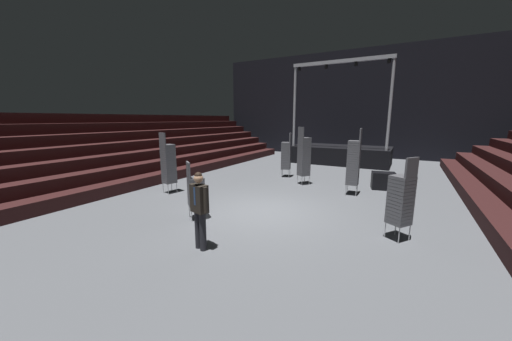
{
  "coord_description": "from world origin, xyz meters",
  "views": [
    {
      "loc": [
        3.81,
        -7.42,
        2.91
      ],
      "look_at": [
        -0.03,
        -0.5,
        1.4
      ],
      "focal_mm": 19.1,
      "sensor_mm": 36.0,
      "label": 1
    }
  ],
  "objects_px": {
    "chair_stack_mid_centre": "(286,155)",
    "chair_stack_front_left": "(401,199)",
    "man_with_tie": "(199,206)",
    "chair_stack_mid_left": "(168,163)",
    "chair_stack_mid_right": "(304,156)",
    "equipment_road_case": "(383,181)",
    "chair_stack_front_right": "(196,190)",
    "chair_stack_rear_left": "(354,162)",
    "stage_riser": "(340,153)"
  },
  "relations": [
    {
      "from": "stage_riser",
      "to": "chair_stack_mid_right",
      "type": "height_order",
      "value": "stage_riser"
    },
    {
      "from": "equipment_road_case",
      "to": "chair_stack_mid_right",
      "type": "bearing_deg",
      "value": -166.69
    },
    {
      "from": "stage_riser",
      "to": "chair_stack_front_right",
      "type": "bearing_deg",
      "value": -96.57
    },
    {
      "from": "stage_riser",
      "to": "chair_stack_mid_right",
      "type": "xyz_separation_m",
      "value": [
        -0.14,
        -6.87,
        0.62
      ]
    },
    {
      "from": "chair_stack_mid_right",
      "to": "equipment_road_case",
      "type": "bearing_deg",
      "value": 51.26
    },
    {
      "from": "chair_stack_rear_left",
      "to": "equipment_road_case",
      "type": "xyz_separation_m",
      "value": [
        0.99,
        1.49,
        -0.92
      ]
    },
    {
      "from": "chair_stack_rear_left",
      "to": "equipment_road_case",
      "type": "bearing_deg",
      "value": -36.06
    },
    {
      "from": "stage_riser",
      "to": "chair_stack_mid_left",
      "type": "xyz_separation_m",
      "value": [
        -4.31,
        -10.83,
        0.53
      ]
    },
    {
      "from": "stage_riser",
      "to": "chair_stack_front_left",
      "type": "relative_size",
      "value": 3.08
    },
    {
      "from": "man_with_tie",
      "to": "equipment_road_case",
      "type": "distance_m",
      "value": 8.48
    },
    {
      "from": "chair_stack_front_right",
      "to": "chair_stack_front_left",
      "type": "bearing_deg",
      "value": 51.89
    },
    {
      "from": "chair_stack_front_right",
      "to": "chair_stack_rear_left",
      "type": "relative_size",
      "value": 0.67
    },
    {
      "from": "chair_stack_mid_left",
      "to": "chair_stack_rear_left",
      "type": "distance_m",
      "value": 7.18
    },
    {
      "from": "chair_stack_front_left",
      "to": "stage_riser",
      "type": "bearing_deg",
      "value": 53.73
    },
    {
      "from": "man_with_tie",
      "to": "chair_stack_mid_left",
      "type": "bearing_deg",
      "value": -21.69
    },
    {
      "from": "stage_riser",
      "to": "chair_stack_rear_left",
      "type": "xyz_separation_m",
      "value": [
        2.1,
        -7.6,
        0.62
      ]
    },
    {
      "from": "chair_stack_mid_right",
      "to": "chair_stack_front_right",
      "type": "bearing_deg",
      "value": -65.06
    },
    {
      "from": "stage_riser",
      "to": "chair_stack_mid_centre",
      "type": "distance_m",
      "value": 5.97
    },
    {
      "from": "chair_stack_front_right",
      "to": "equipment_road_case",
      "type": "xyz_separation_m",
      "value": [
        4.53,
        6.42,
        -0.5
      ]
    },
    {
      "from": "chair_stack_front_right",
      "to": "chair_stack_rear_left",
      "type": "xyz_separation_m",
      "value": [
        3.54,
        4.92,
        0.42
      ]
    },
    {
      "from": "chair_stack_rear_left",
      "to": "man_with_tie",
      "type": "bearing_deg",
      "value": 158.67
    },
    {
      "from": "chair_stack_front_left",
      "to": "chair_stack_mid_centre",
      "type": "bearing_deg",
      "value": 78.91
    },
    {
      "from": "chair_stack_mid_left",
      "to": "chair_stack_front_right",
      "type": "bearing_deg",
      "value": -17.89
    },
    {
      "from": "man_with_tie",
      "to": "chair_stack_mid_centre",
      "type": "bearing_deg",
      "value": -65.8
    },
    {
      "from": "chair_stack_front_left",
      "to": "equipment_road_case",
      "type": "xyz_separation_m",
      "value": [
        -0.72,
        5.12,
        -0.67
      ]
    },
    {
      "from": "man_with_tie",
      "to": "chair_stack_mid_right",
      "type": "relative_size",
      "value": 0.7
    },
    {
      "from": "stage_riser",
      "to": "chair_stack_rear_left",
      "type": "distance_m",
      "value": 7.91
    },
    {
      "from": "chair_stack_mid_right",
      "to": "chair_stack_mid_centre",
      "type": "relative_size",
      "value": 1.15
    },
    {
      "from": "chair_stack_front_left",
      "to": "chair_stack_front_right",
      "type": "relative_size",
      "value": 1.2
    },
    {
      "from": "stage_riser",
      "to": "chair_stack_mid_left",
      "type": "bearing_deg",
      "value": -111.71
    },
    {
      "from": "chair_stack_mid_right",
      "to": "equipment_road_case",
      "type": "distance_m",
      "value": 3.44
    },
    {
      "from": "chair_stack_mid_centre",
      "to": "equipment_road_case",
      "type": "xyz_separation_m",
      "value": [
        4.53,
        -0.33,
        -0.75
      ]
    },
    {
      "from": "chair_stack_mid_right",
      "to": "chair_stack_front_left",
      "type": "bearing_deg",
      "value": -9.91
    },
    {
      "from": "chair_stack_mid_centre",
      "to": "chair_stack_front_left",
      "type": "bearing_deg",
      "value": -150.56
    },
    {
      "from": "chair_stack_front_left",
      "to": "chair_stack_mid_centre",
      "type": "height_order",
      "value": "chair_stack_mid_centre"
    },
    {
      "from": "man_with_tie",
      "to": "chair_stack_mid_right",
      "type": "xyz_separation_m",
      "value": [
        -0.07,
        7.09,
        0.27
      ]
    },
    {
      "from": "equipment_road_case",
      "to": "chair_stack_mid_left",
      "type": "bearing_deg",
      "value": -147.45
    },
    {
      "from": "chair_stack_front_left",
      "to": "chair_stack_mid_left",
      "type": "relative_size",
      "value": 0.86
    },
    {
      "from": "chair_stack_mid_right",
      "to": "equipment_road_case",
      "type": "height_order",
      "value": "chair_stack_mid_right"
    },
    {
      "from": "chair_stack_mid_left",
      "to": "chair_stack_mid_centre",
      "type": "xyz_separation_m",
      "value": [
        2.87,
        5.05,
        -0.08
      ]
    },
    {
      "from": "stage_riser",
      "to": "chair_stack_mid_right",
      "type": "relative_size",
      "value": 2.46
    },
    {
      "from": "chair_stack_mid_left",
      "to": "equipment_road_case",
      "type": "distance_m",
      "value": 8.82
    },
    {
      "from": "stage_riser",
      "to": "equipment_road_case",
      "type": "height_order",
      "value": "stage_riser"
    },
    {
      "from": "chair_stack_front_right",
      "to": "chair_stack_mid_centre",
      "type": "relative_size",
      "value": 0.77
    },
    {
      "from": "chair_stack_front_right",
      "to": "chair_stack_mid_left",
      "type": "distance_m",
      "value": 3.35
    },
    {
      "from": "man_with_tie",
      "to": "chair_stack_mid_right",
      "type": "height_order",
      "value": "chair_stack_mid_right"
    },
    {
      "from": "man_with_tie",
      "to": "chair_stack_mid_centre",
      "type": "height_order",
      "value": "chair_stack_mid_centre"
    },
    {
      "from": "stage_riser",
      "to": "chair_stack_mid_right",
      "type": "distance_m",
      "value": 6.9
    },
    {
      "from": "chair_stack_front_right",
      "to": "equipment_road_case",
      "type": "height_order",
      "value": "chair_stack_front_right"
    },
    {
      "from": "chair_stack_front_left",
      "to": "chair_stack_rear_left",
      "type": "xyz_separation_m",
      "value": [
        -1.71,
        3.63,
        0.25
      ]
    }
  ]
}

